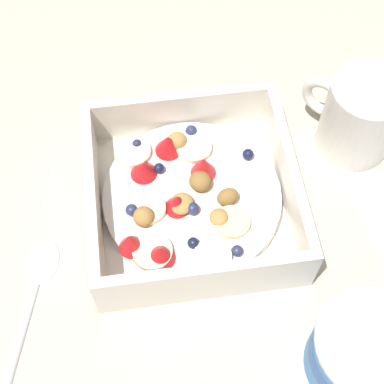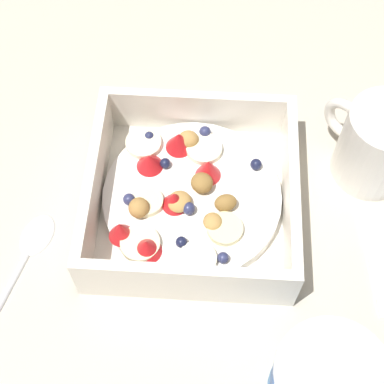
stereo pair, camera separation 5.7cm
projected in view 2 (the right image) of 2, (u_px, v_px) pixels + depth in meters
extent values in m
plane|color=beige|center=(200.00, 218.00, 0.59)|extent=(2.40, 2.40, 0.00)
cube|color=white|center=(192.00, 204.00, 0.60)|extent=(0.20, 0.20, 0.01)
cube|color=white|center=(197.00, 114.00, 0.62)|extent=(0.20, 0.01, 0.06)
cube|color=white|center=(186.00, 283.00, 0.52)|extent=(0.20, 0.01, 0.06)
cube|color=white|center=(290.00, 196.00, 0.57)|extent=(0.01, 0.18, 0.06)
cube|color=white|center=(95.00, 186.00, 0.58)|extent=(0.01, 0.18, 0.06)
cylinder|color=white|center=(192.00, 198.00, 0.58)|extent=(0.18, 0.18, 0.02)
cylinder|color=#F7EFC6|center=(144.00, 143.00, 0.60)|extent=(0.04, 0.04, 0.01)
cylinder|color=#F7EFC6|center=(206.00, 149.00, 0.60)|extent=(0.05, 0.05, 0.01)
cylinder|color=#F4EAB7|center=(147.00, 202.00, 0.57)|extent=(0.05, 0.05, 0.01)
cylinder|color=beige|center=(225.00, 229.00, 0.55)|extent=(0.05, 0.05, 0.01)
cylinder|color=#F7EFC6|center=(201.00, 259.00, 0.54)|extent=(0.04, 0.04, 0.01)
cylinder|color=#F4EAB7|center=(140.00, 244.00, 0.55)|extent=(0.05, 0.05, 0.01)
cone|color=red|center=(120.00, 230.00, 0.54)|extent=(0.03, 0.03, 0.02)
cone|color=red|center=(147.00, 246.00, 0.54)|extent=(0.03, 0.03, 0.02)
cone|color=red|center=(174.00, 204.00, 0.56)|extent=(0.04, 0.04, 0.02)
cone|color=red|center=(149.00, 161.00, 0.59)|extent=(0.04, 0.04, 0.02)
cone|color=red|center=(179.00, 141.00, 0.60)|extent=(0.04, 0.04, 0.02)
cone|color=red|center=(208.00, 168.00, 0.58)|extent=(0.03, 0.03, 0.02)
sphere|color=#191E3D|center=(256.00, 164.00, 0.59)|extent=(0.01, 0.01, 0.01)
sphere|color=#191E3D|center=(165.00, 163.00, 0.59)|extent=(0.01, 0.01, 0.01)
sphere|color=#23284C|center=(149.00, 136.00, 0.61)|extent=(0.01, 0.01, 0.01)
sphere|color=#191E3D|center=(181.00, 242.00, 0.54)|extent=(0.01, 0.01, 0.01)
sphere|color=navy|center=(129.00, 203.00, 0.57)|extent=(0.01, 0.01, 0.01)
sphere|color=navy|center=(201.00, 132.00, 0.61)|extent=(0.01, 0.01, 0.01)
sphere|color=navy|center=(223.00, 258.00, 0.54)|extent=(0.01, 0.01, 0.01)
sphere|color=navy|center=(189.00, 208.00, 0.56)|extent=(0.01, 0.01, 0.01)
ellipsoid|color=olive|center=(226.00, 199.00, 0.56)|extent=(0.03, 0.02, 0.02)
ellipsoid|color=#AD7F42|center=(139.00, 208.00, 0.56)|extent=(0.02, 0.02, 0.02)
ellipsoid|color=olive|center=(204.00, 183.00, 0.57)|extent=(0.03, 0.03, 0.02)
ellipsoid|color=tan|center=(213.00, 222.00, 0.55)|extent=(0.02, 0.02, 0.01)
ellipsoid|color=tan|center=(179.00, 206.00, 0.56)|extent=(0.03, 0.03, 0.01)
ellipsoid|color=tan|center=(188.00, 139.00, 0.60)|extent=(0.02, 0.02, 0.02)
ellipsoid|color=silver|center=(36.00, 233.00, 0.58)|extent=(0.04, 0.05, 0.01)
cylinder|color=#2D5193|center=(327.00, 384.00, 0.47)|extent=(0.09, 0.09, 0.02)
cylinder|color=#B7BCC6|center=(335.00, 376.00, 0.45)|extent=(0.10, 0.10, 0.00)
cylinder|color=white|center=(379.00, 146.00, 0.58)|extent=(0.08, 0.08, 0.09)
torus|color=white|center=(345.00, 119.00, 0.60)|extent=(0.04, 0.04, 0.05)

